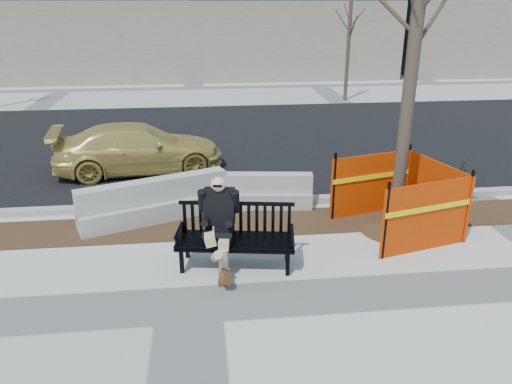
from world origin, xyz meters
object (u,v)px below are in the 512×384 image
(bench, at_px, (236,266))
(jersey_barrier_right, at_px, (250,206))
(jersey_barrier_left, at_px, (156,219))
(seated_man, at_px, (220,264))
(tree_fence, at_px, (394,230))
(sedan, at_px, (141,171))

(bench, xyz_separation_m, jersey_barrier_right, (0.49, 2.46, 0.00))
(jersey_barrier_left, bearing_deg, jersey_barrier_right, -8.53)
(jersey_barrier_left, bearing_deg, seated_man, -79.69)
(bench, height_order, jersey_barrier_left, bench)
(bench, distance_m, seated_man, 0.28)
(tree_fence, height_order, jersey_barrier_left, tree_fence)
(seated_man, xyz_separation_m, sedan, (-1.78, 4.98, 0.00))
(bench, xyz_separation_m, sedan, (-2.04, 5.07, 0.00))
(bench, height_order, tree_fence, tree_fence)
(seated_man, relative_size, tree_fence, 0.22)
(bench, height_order, seated_man, seated_man)
(jersey_barrier_right, bearing_deg, sedan, 141.21)
(bench, height_order, jersey_barrier_right, bench)
(bench, distance_m, tree_fence, 3.23)
(bench, bearing_deg, sedan, 121.07)
(bench, bearing_deg, jersey_barrier_left, 134.64)
(jersey_barrier_left, xyz_separation_m, jersey_barrier_right, (1.93, 0.44, 0.00))
(tree_fence, bearing_deg, sedan, 141.53)
(bench, xyz_separation_m, seated_man, (-0.26, 0.09, 0.00))
(seated_man, xyz_separation_m, jersey_barrier_left, (-1.18, 1.93, 0.00))
(sedan, bearing_deg, seated_man, -167.79)
(jersey_barrier_left, bearing_deg, sedan, 79.90)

